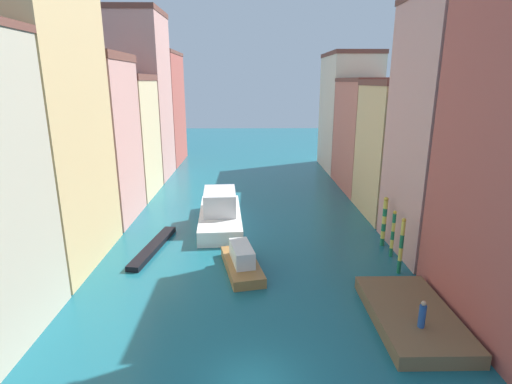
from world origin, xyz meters
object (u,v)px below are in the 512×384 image
at_px(person_on_dock, 422,315).
at_px(mooring_pole_0, 401,245).
at_px(mooring_pole_2, 384,221).
at_px(mooring_pole_1, 393,233).
at_px(motorboat_0, 242,261).
at_px(vaporetto_white, 220,213).
at_px(gondola_black, 153,247).
at_px(waterfront_dock, 412,316).

height_order(person_on_dock, mooring_pole_0, mooring_pole_0).
bearing_deg(mooring_pole_2, mooring_pole_0, -94.85).
xyz_separation_m(mooring_pole_1, motorboat_0, (-11.58, -2.16, -1.23)).
relative_size(mooring_pole_0, vaporetto_white, 0.37).
bearing_deg(gondola_black, mooring_pole_0, -13.61).
bearing_deg(mooring_pole_0, mooring_pole_2, 85.15).
xyz_separation_m(person_on_dock, vaporetto_white, (-11.71, 17.70, -0.27)).
bearing_deg(motorboat_0, person_on_dock, -40.82).
distance_m(waterfront_dock, mooring_pole_1, 9.09).
height_order(mooring_pole_0, motorboat_0, mooring_pole_0).
xyz_separation_m(mooring_pole_1, mooring_pole_2, (0.02, 2.14, 0.24)).
bearing_deg(gondola_black, motorboat_0, -27.91).
xyz_separation_m(vaporetto_white, motorboat_0, (2.21, -9.49, -0.53)).
height_order(vaporetto_white, gondola_black, vaporetto_white).
relative_size(person_on_dock, vaporetto_white, 0.14).
height_order(vaporetto_white, motorboat_0, vaporetto_white).
bearing_deg(person_on_dock, waterfront_dock, 83.05).
bearing_deg(motorboat_0, vaporetto_white, 103.09).
distance_m(mooring_pole_1, vaporetto_white, 15.63).
distance_m(mooring_pole_0, vaporetto_white, 16.80).
height_order(person_on_dock, gondola_black, person_on_dock).
distance_m(waterfront_dock, person_on_dock, 1.97).
bearing_deg(mooring_pole_0, gondola_black, 166.39).
relative_size(mooring_pole_1, vaporetto_white, 0.34).
xyz_separation_m(waterfront_dock, mooring_pole_1, (1.87, 8.76, 1.52)).
distance_m(mooring_pole_2, motorboat_0, 12.45).
bearing_deg(gondola_black, mooring_pole_2, 1.39).
relative_size(mooring_pole_0, mooring_pole_1, 1.10).
relative_size(mooring_pole_2, vaporetto_white, 0.38).
height_order(mooring_pole_2, gondola_black, mooring_pole_2).
bearing_deg(waterfront_dock, mooring_pole_1, 77.93).
relative_size(waterfront_dock, vaporetto_white, 0.72).
distance_m(waterfront_dock, mooring_pole_2, 11.20).
xyz_separation_m(person_on_dock, motorboat_0, (-9.51, 8.21, -0.80)).
xyz_separation_m(mooring_pole_1, gondola_black, (-18.83, 1.68, -1.71)).
relative_size(vaporetto_white, motorboat_0, 1.76).
height_order(waterfront_dock, gondola_black, waterfront_dock).
distance_m(mooring_pole_2, vaporetto_white, 14.77).
xyz_separation_m(person_on_dock, gondola_black, (-16.76, 12.06, -1.29)).
height_order(waterfront_dock, person_on_dock, person_on_dock).
relative_size(gondola_black, motorboat_0, 1.33).
bearing_deg(mooring_pole_2, mooring_pole_1, -90.45).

